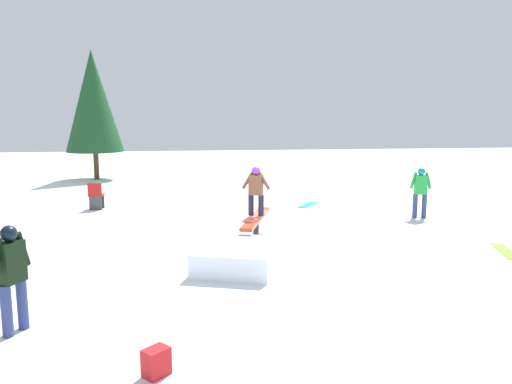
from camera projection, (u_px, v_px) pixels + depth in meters
name	position (u px, v px, depth m)	size (l,w,h in m)	color
ground_plane	(256.00, 243.00, 12.03)	(60.00, 60.00, 0.00)	white
rail_feature	(256.00, 220.00, 11.94)	(2.46, 1.03, 0.64)	black
snow_kicker_ramp	(238.00, 257.00, 10.01)	(1.80, 1.50, 0.48)	white
main_rider_on_rail	(256.00, 193.00, 11.84)	(1.37, 0.82, 1.21)	#EC6A4F
bystander_black	(12.00, 273.00, 6.97)	(0.64, 0.39, 1.56)	navy
bystander_green	(420.00, 190.00, 14.74)	(0.28, 0.64, 1.50)	navy
loose_snowboard_cyan	(308.00, 205.00, 16.90)	(1.25, 0.28, 0.02)	#1BADC5
loose_snowboard_lime	(505.00, 251.00, 11.25)	(1.29, 0.28, 0.02)	#88E434
folding_chair	(96.00, 197.00, 16.11)	(0.47, 0.47, 0.88)	#3F3F44
backpack_on_snow	(156.00, 362.00, 5.91)	(0.30, 0.22, 0.34)	red
pine_tree_far	(93.00, 101.00, 22.94)	(2.62, 2.62, 5.94)	#4C331E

